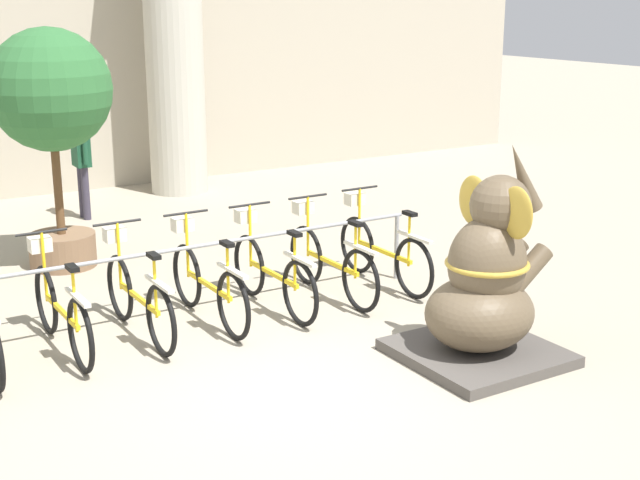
{
  "coord_description": "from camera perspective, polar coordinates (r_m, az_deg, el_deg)",
  "views": [
    {
      "loc": [
        -3.45,
        -5.89,
        3.16
      ],
      "look_at": [
        0.65,
        0.74,
        1.0
      ],
      "focal_mm": 50.0,
      "sensor_mm": 36.0,
      "label": 1
    }
  ],
  "objects": [
    {
      "name": "ground_plane",
      "position": [
        7.52,
        -1.23,
        -9.37
      ],
      "size": [
        60.0,
        60.0,
        0.0
      ],
      "primitive_type": "plane",
      "color": "#9E937F"
    },
    {
      "name": "potted_tree",
      "position": [
        10.75,
        -16.83,
        8.37
      ],
      "size": [
        1.41,
        1.41,
        2.81
      ],
      "color": "brown",
      "rests_on": "ground_plane"
    },
    {
      "name": "bicycle_2",
      "position": [
        8.45,
        -16.27,
        -4.21
      ],
      "size": [
        0.48,
        1.75,
        1.03
      ],
      "color": "black",
      "rests_on": "ground_plane"
    },
    {
      "name": "elephant_statue",
      "position": [
        8.0,
        10.55,
        -2.95
      ],
      "size": [
        1.32,
        1.32,
        1.95
      ],
      "color": "#4C4742",
      "rests_on": "ground_plane"
    },
    {
      "name": "building_facade",
      "position": [
        14.89,
        -18.88,
        14.09
      ],
      "size": [
        20.0,
        0.2,
        6.0
      ],
      "color": "#B2A893",
      "rests_on": "ground_plane"
    },
    {
      "name": "bike_rack",
      "position": [
        8.79,
        -9.79,
        -1.4
      ],
      "size": [
        5.66,
        0.05,
        0.77
      ],
      "color": "gray",
      "rests_on": "ground_plane"
    },
    {
      "name": "bicycle_5",
      "position": [
        9.18,
        -3.13,
        -2.0
      ],
      "size": [
        0.48,
        1.75,
        1.03
      ],
      "color": "black",
      "rests_on": "ground_plane"
    },
    {
      "name": "bicycle_7",
      "position": [
        9.97,
        4.01,
        -0.59
      ],
      "size": [
        0.48,
        1.75,
        1.03
      ],
      "color": "black",
      "rests_on": "ground_plane"
    },
    {
      "name": "bicycle_3",
      "position": [
        8.63,
        -11.61,
        -3.48
      ],
      "size": [
        0.48,
        1.75,
        1.03
      ],
      "color": "black",
      "rests_on": "ground_plane"
    },
    {
      "name": "bicycle_6",
      "position": [
        9.54,
        0.65,
        -1.3
      ],
      "size": [
        0.48,
        1.75,
        1.03
      ],
      "color": "black",
      "rests_on": "ground_plane"
    },
    {
      "name": "bicycle_4",
      "position": [
        8.89,
        -7.27,
        -2.7
      ],
      "size": [
        0.48,
        1.75,
        1.03
      ],
      "color": "black",
      "rests_on": "ground_plane"
    },
    {
      "name": "column_right",
      "position": [
        14.61,
        -9.38,
        13.2
      ],
      "size": [
        1.15,
        1.15,
        5.16
      ],
      "color": "#BCB7A8",
      "rests_on": "ground_plane"
    },
    {
      "name": "person_pedestrian",
      "position": [
        13.23,
        -15.04,
        5.29
      ],
      "size": [
        0.21,
        0.47,
        1.58
      ],
      "color": "#383342",
      "rests_on": "ground_plane"
    }
  ]
}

